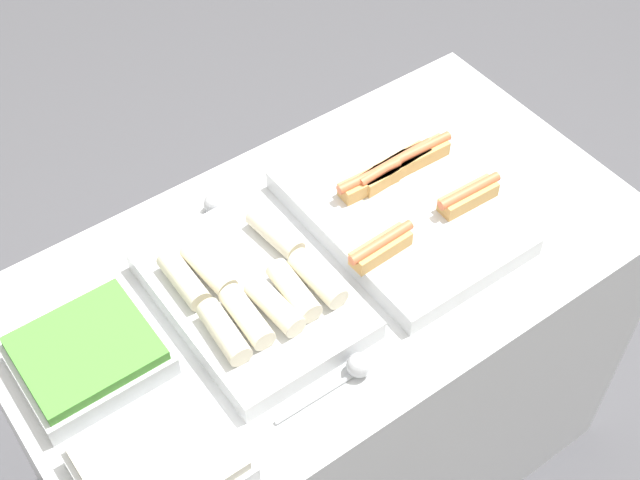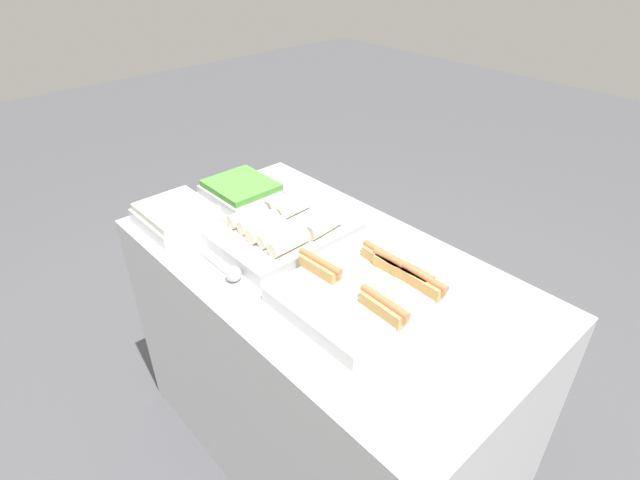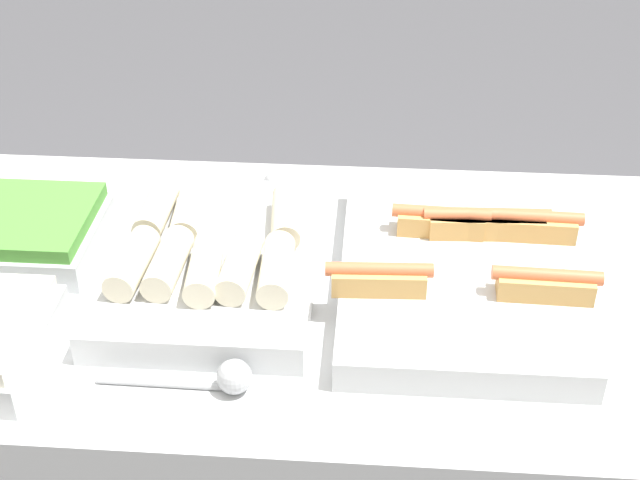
# 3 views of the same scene
# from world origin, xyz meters

# --- Properties ---
(counter) EXTENTS (1.42, 0.77, 0.93)m
(counter) POSITION_xyz_m (0.00, 0.00, 0.46)
(counter) COLOR silver
(counter) RESTS_ON ground_plane
(tray_hotdogs) EXTENTS (0.41, 0.52, 0.10)m
(tray_hotdogs) POSITION_xyz_m (0.21, 0.00, 0.96)
(tray_hotdogs) COLOR silver
(tray_hotdogs) RESTS_ON counter
(tray_wraps) EXTENTS (0.33, 0.46, 0.10)m
(tray_wraps) POSITION_xyz_m (-0.19, -0.00, 0.97)
(tray_wraps) COLOR silver
(tray_wraps) RESTS_ON counter
(tray_side_back) EXTENTS (0.27, 0.24, 0.07)m
(tray_side_back) POSITION_xyz_m (-0.53, 0.06, 0.97)
(tray_side_back) COLOR silver
(tray_side_back) RESTS_ON counter
(serving_spoon_near) EXTENTS (0.22, 0.05, 0.05)m
(serving_spoon_near) POSITION_xyz_m (-0.13, -0.26, 0.95)
(serving_spoon_near) COLOR #B2B5BA
(serving_spoon_near) RESTS_ON counter
(serving_spoon_far) EXTENTS (0.22, 0.05, 0.05)m
(serving_spoon_far) POSITION_xyz_m (-0.13, 0.26, 0.95)
(serving_spoon_far) COLOR #B2B5BA
(serving_spoon_far) RESTS_ON counter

